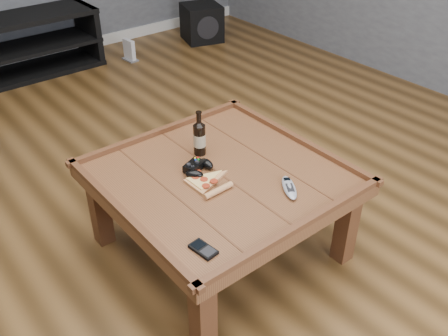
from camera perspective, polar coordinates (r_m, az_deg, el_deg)
ground at (r=2.53m, az=-0.39°, el=-9.14°), size 6.00×6.00×0.00m
baseboard at (r=4.88m, az=-23.28°, el=11.02°), size 5.00×0.02×0.10m
coffee_table at (r=2.28m, az=-0.43°, el=-1.93°), size 1.03×1.03×0.48m
media_console at (r=4.60m, az=-22.84°, el=12.47°), size 1.40×0.45×0.50m
beer_bottle at (r=2.35m, az=-2.82°, el=3.54°), size 0.06×0.06×0.22m
game_controller at (r=2.25m, az=-3.01°, el=0.04°), size 0.16×0.14×0.05m
pizza_slice at (r=2.18m, az=-2.06°, el=-1.67°), size 0.17×0.27×0.03m
smartphone at (r=1.85m, az=-2.39°, el=-9.26°), size 0.07×0.11×0.01m
remote_control at (r=2.16m, az=7.46°, el=-2.22°), size 0.14×0.18×0.03m
subwoofer at (r=5.15m, az=-2.56°, el=16.26°), size 0.44×0.44×0.35m
game_console at (r=4.73m, az=-10.76°, el=13.01°), size 0.10×0.16×0.19m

